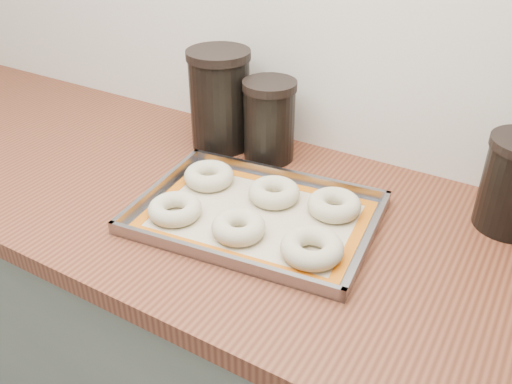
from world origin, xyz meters
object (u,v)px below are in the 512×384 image
Objects in this scene: canister_left at (220,100)px; baking_tray at (256,215)px; bagel_back_mid at (274,192)px; bagel_front_right at (312,248)px; bagel_back_left at (209,176)px; canister_mid at (269,121)px; bagel_front_mid at (239,227)px; bagel_front_left at (175,209)px; bagel_back_right at (334,205)px.

baking_tray is at bearing -44.22° from canister_left.
baking_tray is at bearing -91.14° from bagel_back_mid.
bagel_front_right is 0.32m from bagel_back_left.
canister_left is (-0.39, 0.29, 0.10)m from bagel_front_right.
canister_left is (-0.09, 0.17, 0.10)m from bagel_back_left.
baking_tray is 0.27m from canister_mid.
canister_mid is at bearing 109.69° from bagel_front_mid.
canister_left reaches higher than bagel_front_left.
canister_mid is (-0.23, 0.14, 0.07)m from bagel_back_right.
bagel_back_mid is (0.15, 0.01, -0.00)m from bagel_back_left.
bagel_back_right is (0.28, 0.03, 0.00)m from bagel_back_left.
bagel_front_right is 0.60× the size of canister_mid.
bagel_back_left is (-0.02, 0.14, 0.00)m from bagel_front_left.
canister_mid reaches higher than bagel_back_mid.
bagel_front_right and bagel_back_mid have the same top height.
canister_left reaches higher than bagel_back_left.
bagel_back_mid is 0.30m from canister_left.
baking_tray is 4.40× the size of bagel_front_right.
baking_tray is 0.16m from bagel_front_left.
canister_left reaches higher than baking_tray.
bagel_front_right is at bearing 4.69° from bagel_front_left.
bagel_front_right is (0.14, 0.01, 0.00)m from bagel_front_mid.
bagel_front_left is 0.14m from bagel_front_mid.
bagel_front_right is 1.05× the size of bagel_back_left.
bagel_front_left is at bearing -83.17° from bagel_back_left.
bagel_front_mid is at bearing -70.31° from canister_mid.
bagel_back_right is (-0.02, 0.15, -0.00)m from bagel_front_right.
bagel_back_right is at bearing 52.80° from bagel_front_mid.
bagel_back_left and bagel_back_right have the same top height.
bagel_front_left is 0.33m from canister_mid.
bagel_back_mid is 0.44× the size of canister_left.
bagel_front_left is 0.21m from bagel_back_mid.
bagel_front_mid is at bearing -175.09° from bagel_front_right.
canister_left is at bearing 128.70° from bagel_front_mid.
bagel_back_left reaches higher than baking_tray.
bagel_back_left is at bearing -173.42° from bagel_back_right.
canister_mid is at bearing 84.35° from bagel_front_left.
bagel_front_left is at bearing -95.65° from canister_mid.
bagel_back_right is at bearing -32.06° from canister_mid.
bagel_front_right is 0.47× the size of canister_left.
bagel_back_right is at bearing 98.77° from bagel_front_right.
bagel_front_left is 0.31m from bagel_back_right.
canister_mid reaches higher than bagel_back_right.
bagel_back_right is (0.26, 0.17, 0.00)m from bagel_front_left.
bagel_front_right is at bearing -21.56° from baking_tray.
canister_mid is (-0.10, 0.23, 0.09)m from baking_tray.
bagel_front_right is 0.15m from bagel_back_right.
bagel_front_right is 0.20m from bagel_back_mid.
bagel_front_mid reaches higher than baking_tray.
bagel_back_left is 0.28m from bagel_back_right.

